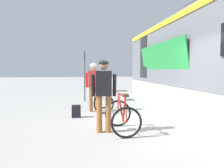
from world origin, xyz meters
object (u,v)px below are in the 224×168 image
(bicycle_far_white, at_px, (103,100))
(backpack_on_platform, at_px, (76,111))
(cyclist_near_in_dark, at_px, (104,89))
(platform_sign_post, at_px, (84,68))
(water_bottle_near_the_bikes, at_px, (138,128))
(bicycle_near_red, at_px, (122,116))
(cyclist_far_in_red, at_px, (94,83))

(bicycle_far_white, relative_size, backpack_on_platform, 2.82)
(cyclist_near_in_dark, bearing_deg, platform_sign_post, 93.55)
(water_bottle_near_the_bikes, bearing_deg, platform_sign_post, 102.34)
(backpack_on_platform, bearing_deg, cyclist_near_in_dark, -66.51)
(bicycle_far_white, xyz_separation_m, water_bottle_near_the_bikes, (0.55, -2.76, -0.31))
(cyclist_near_in_dark, relative_size, bicycle_near_red, 1.64)
(backpack_on_platform, bearing_deg, bicycle_far_white, 45.65)
(cyclist_near_in_dark, height_order, cyclist_far_in_red, same)
(bicycle_far_white, height_order, platform_sign_post, platform_sign_post)
(backpack_on_platform, bearing_deg, platform_sign_post, 86.04)
(bicycle_far_white, bearing_deg, water_bottle_near_the_bikes, -78.85)
(cyclist_near_in_dark, xyz_separation_m, cyclist_far_in_red, (-0.06, 2.66, 0.00))
(water_bottle_near_the_bikes, bearing_deg, bicycle_far_white, 101.15)
(bicycle_far_white, distance_m, platform_sign_post, 2.89)
(backpack_on_platform, bearing_deg, bicycle_near_red, -55.54)
(bicycle_far_white, height_order, water_bottle_near_the_bikes, bicycle_far_white)
(water_bottle_near_the_bikes, distance_m, platform_sign_post, 5.64)
(platform_sign_post, bearing_deg, backpack_on_platform, -95.95)
(backpack_on_platform, relative_size, water_bottle_near_the_bikes, 2.21)
(cyclist_near_in_dark, bearing_deg, bicycle_far_white, 83.76)
(bicycle_near_red, bearing_deg, platform_sign_post, 98.29)
(bicycle_near_red, relative_size, platform_sign_post, 0.45)
(bicycle_near_red, bearing_deg, bicycle_far_white, 93.14)
(cyclist_far_in_red, relative_size, bicycle_far_white, 1.56)
(cyclist_far_in_red, distance_m, bicycle_near_red, 2.81)
(cyclist_far_in_red, height_order, backpack_on_platform, cyclist_far_in_red)
(cyclist_far_in_red, distance_m, bicycle_far_white, 0.74)
(backpack_on_platform, bearing_deg, cyclist_far_in_red, 57.57)
(cyclist_near_in_dark, relative_size, bicycle_far_white, 1.56)
(cyclist_far_in_red, bearing_deg, water_bottle_near_the_bikes, -71.91)
(backpack_on_platform, xyz_separation_m, water_bottle_near_the_bikes, (1.52, -1.83, -0.11))
(platform_sign_post, bearing_deg, bicycle_near_red, -81.71)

